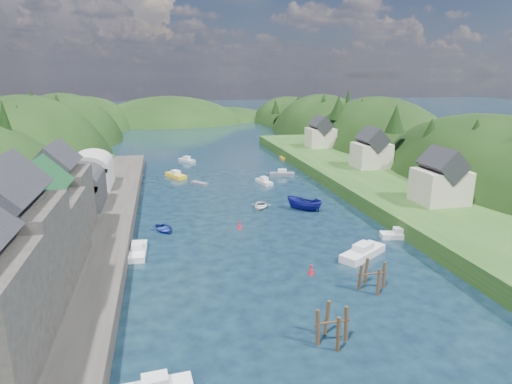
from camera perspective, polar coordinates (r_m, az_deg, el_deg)
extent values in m
plane|color=black|center=(86.33, -3.14, 1.20)|extent=(600.00, 600.00, 0.00)
ellipsoid|color=black|center=(116.18, -27.74, -1.52)|extent=(44.00, 75.56, 52.00)
ellipsoid|color=black|center=(156.74, -23.86, 3.15)|extent=(44.00, 75.56, 48.19)
ellipsoid|color=black|center=(197.22, -21.64, 6.11)|extent=(44.00, 75.56, 39.00)
ellipsoid|color=black|center=(91.73, 28.13, -4.87)|extent=(36.00, 75.56, 44.49)
ellipsoid|color=black|center=(125.94, 15.59, 1.22)|extent=(36.00, 75.56, 48.00)
ellipsoid|color=black|center=(164.11, 8.65, 5.01)|extent=(36.00, 75.56, 44.49)
ellipsoid|color=black|center=(203.15, 4.43, 7.52)|extent=(36.00, 75.56, 36.00)
ellipsoid|color=black|center=(205.05, -11.40, 6.29)|extent=(80.00, 60.00, 44.00)
ellipsoid|color=black|center=(217.48, -4.01, 6.52)|extent=(70.00, 56.00, 36.00)
cone|color=black|center=(76.90, -30.40, 7.25)|extent=(3.35, 3.35, 8.98)
cone|color=black|center=(99.04, -29.11, 8.52)|extent=(4.73, 4.73, 5.61)
cone|color=black|center=(112.67, -27.59, 9.93)|extent=(4.34, 4.34, 8.39)
cone|color=black|center=(120.70, -25.49, 7.89)|extent=(5.28, 5.28, 5.34)
cone|color=black|center=(133.44, -24.96, 10.30)|extent=(4.77, 4.77, 7.14)
cone|color=black|center=(137.03, -22.49, 8.93)|extent=(4.07, 4.07, 5.06)
cone|color=black|center=(155.65, -23.08, 10.03)|extent=(4.56, 4.56, 8.51)
cone|color=black|center=(162.54, -23.71, 9.37)|extent=(4.75, 4.75, 4.92)
cone|color=black|center=(168.92, -21.82, 10.22)|extent=(4.27, 4.27, 7.74)
cone|color=black|center=(82.21, 27.23, 6.56)|extent=(5.03, 5.03, 6.16)
cone|color=black|center=(89.33, 22.26, 7.03)|extent=(5.29, 5.29, 6.52)
cone|color=black|center=(93.51, 18.11, 9.27)|extent=(4.07, 4.07, 5.79)
cone|color=black|center=(105.00, 18.05, 7.55)|extent=(3.40, 3.40, 5.87)
cone|color=black|center=(121.12, 13.88, 10.13)|extent=(4.94, 4.94, 7.98)
cone|color=black|center=(123.07, 10.96, 11.01)|extent=(5.25, 5.25, 6.67)
cone|color=black|center=(136.54, 12.15, 11.56)|extent=(3.36, 3.36, 8.87)
cone|color=black|center=(149.30, 9.00, 11.34)|extent=(4.57, 4.57, 8.05)
cone|color=black|center=(159.65, 8.48, 10.77)|extent=(3.59, 3.59, 5.87)
cone|color=black|center=(170.07, 5.72, 11.93)|extent=(4.14, 4.14, 5.34)
cone|color=black|center=(178.66, 2.63, 11.31)|extent=(3.83, 3.83, 6.00)
cube|color=#2D2B28|center=(57.33, -22.41, -6.32)|extent=(12.00, 110.00, 2.00)
cube|color=#234719|center=(58.94, -29.17, -6.30)|extent=(12.00, 110.00, 2.50)
cube|color=#2D2B28|center=(40.52, -29.91, -7.80)|extent=(8.00, 9.00, 9.00)
cube|color=black|center=(38.90, -30.97, -0.34)|extent=(5.88, 9.36, 5.88)
cube|color=#2D2B28|center=(48.93, -26.76, -4.86)|extent=(8.00, 9.00, 7.00)
cube|color=#1E592D|center=(47.71, -27.39, 0.19)|extent=(5.88, 9.36, 5.88)
cube|color=#2D2B28|center=(57.14, -24.72, -1.35)|extent=(7.00, 8.00, 8.00)
cube|color=black|center=(56.06, -25.27, 3.40)|extent=(5.15, 8.32, 5.15)
cube|color=#2D2D30|center=(69.00, -22.56, -0.15)|extent=(7.00, 9.00, 4.00)
cylinder|color=#2D2D30|center=(68.53, -22.73, 1.46)|extent=(7.00, 9.00, 7.00)
cube|color=#B2B2A8|center=(80.50, -21.17, 2.07)|extent=(7.00, 9.00, 4.00)
cylinder|color=#B2B2A8|center=(80.10, -21.30, 3.46)|extent=(7.00, 9.00, 7.00)
cube|color=#234719|center=(84.51, 14.98, 1.22)|extent=(16.00, 120.00, 2.40)
cube|color=beige|center=(69.82, 23.34, 0.70)|extent=(7.00, 6.00, 5.00)
cube|color=black|center=(69.13, 23.63, 3.38)|extent=(5.15, 6.24, 5.15)
cube|color=beige|center=(92.52, 15.10, 4.75)|extent=(7.00, 6.00, 5.00)
cube|color=black|center=(92.00, 15.25, 6.79)|extent=(5.15, 6.24, 5.15)
cube|color=beige|center=(116.45, 8.58, 7.18)|extent=(7.00, 6.00, 5.00)
cube|color=black|center=(116.04, 8.65, 8.81)|extent=(5.15, 6.24, 5.15)
cylinder|color=#382314|center=(37.09, 11.94, -17.19)|extent=(0.32, 0.32, 3.72)
cylinder|color=#382314|center=(37.60, 9.38, -16.56)|extent=(0.32, 0.32, 3.72)
cylinder|color=#382314|center=(36.25, 8.23, -17.83)|extent=(0.32, 0.32, 3.72)
cylinder|color=#382314|center=(35.72, 10.89, -18.52)|extent=(0.32, 0.32, 3.72)
cylinder|color=#382314|center=(36.32, 10.16, -16.70)|extent=(2.93, 0.16, 0.16)
cylinder|color=#382314|center=(46.29, 16.69, -10.88)|extent=(0.32, 0.32, 3.34)
cylinder|color=#382314|center=(46.75, 14.44, -10.43)|extent=(0.32, 0.32, 3.34)
cylinder|color=#382314|center=(45.13, 13.66, -11.35)|extent=(0.32, 0.32, 3.34)
cylinder|color=#382314|center=(44.65, 15.99, -11.83)|extent=(0.32, 0.32, 3.34)
cylinder|color=#382314|center=(45.45, 15.25, -10.47)|extent=(3.20, 0.16, 0.16)
cone|color=#B30E1A|center=(47.80, 7.38, -10.28)|extent=(0.70, 0.70, 0.90)
sphere|color=#B30E1A|center=(47.59, 7.40, -9.74)|extent=(0.30, 0.30, 0.30)
cone|color=#B30E1A|center=(60.74, -2.19, -4.48)|extent=(0.70, 0.70, 0.90)
sphere|color=#B30E1A|center=(60.57, -2.20, -4.03)|extent=(0.30, 0.30, 0.30)
imported|color=silver|center=(69.99, 0.60, -1.88)|extent=(4.43, 5.29, 0.94)
cube|color=silver|center=(109.15, -9.20, 4.17)|extent=(4.16, 4.95, 0.69)
cube|color=silver|center=(109.01, -9.22, 4.55)|extent=(1.92, 2.06, 0.70)
cube|color=yellow|center=(92.56, -10.65, 2.15)|extent=(4.45, 6.11, 0.82)
cube|color=silver|center=(92.39, -10.67, 2.64)|extent=(2.16, 2.45, 0.70)
cube|color=gold|center=(111.40, 3.63, 4.52)|extent=(1.59, 3.90, 0.53)
cube|color=#5A5E66|center=(92.62, 3.50, 2.38)|extent=(5.57, 3.00, 0.74)
cube|color=silver|center=(92.46, 3.51, 2.84)|extent=(2.10, 1.64, 0.70)
imported|color=navy|center=(69.01, 6.39, -1.65)|extent=(6.01, 5.36, 2.28)
cube|color=silver|center=(32.28, -13.35, -23.30)|extent=(1.85, 1.30, 0.70)
imported|color=navy|center=(61.22, -12.18, -4.82)|extent=(4.41, 5.12, 0.89)
cube|color=silver|center=(60.49, 18.71, -5.52)|extent=(5.50, 2.86, 0.73)
cube|color=silver|center=(60.24, 18.77, -4.85)|extent=(2.06, 1.59, 0.70)
cube|color=white|center=(54.23, -15.45, -7.65)|extent=(2.02, 5.66, 0.79)
cube|color=silver|center=(53.94, -15.50, -6.89)|extent=(1.35, 2.00, 0.70)
cube|color=silver|center=(53.17, 14.04, -7.93)|extent=(6.94, 5.60, 0.95)
cube|color=silver|center=(52.84, 14.10, -7.06)|extent=(2.86, 2.62, 0.70)
cube|color=#595B66|center=(85.51, -7.54, 1.12)|extent=(3.47, 3.84, 0.55)
cube|color=silver|center=(85.78, 1.08, 1.34)|extent=(2.76, 5.09, 0.68)
cube|color=silver|center=(85.61, 1.08, 1.81)|extent=(1.51, 1.92, 0.70)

